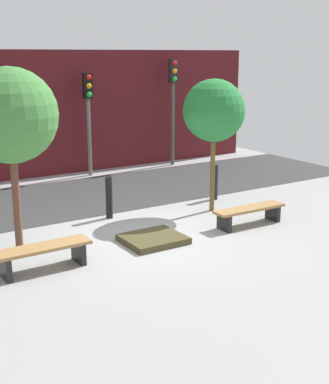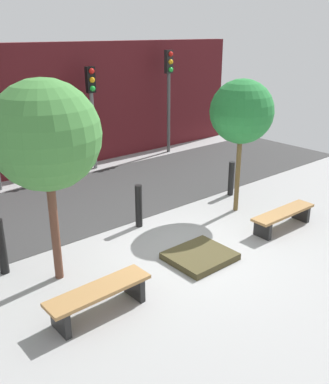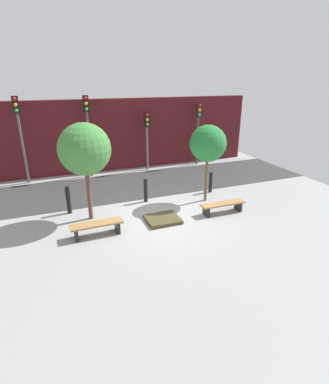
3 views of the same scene
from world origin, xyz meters
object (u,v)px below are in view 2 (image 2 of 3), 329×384
object	(u,v)px
tree_behind_right_bench	(242,112)
bollard_far_left	(1,247)
bollard_left	(139,206)
traffic_light_east	(169,83)
tree_behind_left_bench	(45,136)
bench_right	(283,216)
planter_bed	(200,256)
traffic_light_mid_east	(92,99)
bollard_center	(231,178)
bench_left	(99,295)

from	to	relation	value
tree_behind_right_bench	bollard_far_left	size ratio (longest dim) A/B	2.99
bollard_left	traffic_light_east	xyz separation A→B (m)	(4.72, 4.46, 1.99)
tree_behind_left_bench	bollard_left	size ratio (longest dim) A/B	3.57
bench_right	traffic_light_east	bearing A→B (deg)	71.78
bench_right	tree_behind_right_bench	xyz separation A→B (m)	(0.00, 1.39, 2.15)
bench_right	planter_bed	xyz separation A→B (m)	(-2.43, 0.20, -0.24)
planter_bed	bollard_left	size ratio (longest dim) A/B	1.21
planter_bed	bollard_far_left	bearing A→B (deg)	147.51
traffic_light_mid_east	tree_behind_left_bench	bearing A→B (deg)	-127.27
bench_right	bollard_center	bearing A→B (deg)	73.03
bench_left	traffic_light_mid_east	distance (m)	7.99
tree_behind_right_bench	bollard_left	size ratio (longest dim) A/B	3.22
tree_behind_right_bench	bollard_left	world-z (taller)	tree_behind_right_bench
bench_left	bollard_far_left	bearing A→B (deg)	106.97
bench_left	bench_right	xyz separation A→B (m)	(4.85, 0.00, -0.02)
bench_left	tree_behind_left_bench	size ratio (longest dim) A/B	0.49
traffic_light_mid_east	tree_behind_right_bench	bearing A→B (deg)	-80.80
bench_right	tree_behind_left_bench	bearing A→B (deg)	164.82
tree_behind_left_bench	bollard_center	distance (m)	6.02
planter_bed	bollard_left	distance (m)	2.04
bollard_center	traffic_light_mid_east	distance (m)	5.04
tree_behind_left_bench	bench_right	bearing A→B (deg)	-16.01
bollard_left	tree_behind_right_bench	bearing A→B (deg)	-18.29
planter_bed	tree_behind_right_bench	world-z (taller)	tree_behind_right_bench
bollard_far_left	bollard_left	size ratio (longest dim) A/B	1.08
planter_bed	bollard_left	xyz separation A→B (m)	(0.00, 1.99, 0.43)
bollard_center	traffic_light_mid_east	size ratio (longest dim) A/B	0.29
tree_behind_left_bench	tree_behind_right_bench	world-z (taller)	tree_behind_left_bench
bench_right	traffic_light_east	world-z (taller)	traffic_light_east
bollard_left	tree_behind_left_bench	bearing A→B (deg)	-161.71
bollard_center	bollard_far_left	bearing A→B (deg)	180.00
bollard_center	tree_behind_right_bench	bearing A→B (deg)	-131.30
bench_left	tree_behind_right_bench	size ratio (longest dim) A/B	0.54
bench_left	traffic_light_east	world-z (taller)	traffic_light_east
bollard_center	traffic_light_mid_east	world-z (taller)	traffic_light_mid_east
planter_bed	tree_behind_left_bench	world-z (taller)	tree_behind_left_bench
planter_bed	bollard_far_left	xyz separation A→B (m)	(-3.13, 1.99, 0.47)
bench_left	tree_behind_left_bench	bearing A→B (deg)	89.17
tree_behind_left_bench	bollard_center	world-z (taller)	tree_behind_left_bench
tree_behind_left_bench	bollard_center	size ratio (longest dim) A/B	3.81
planter_bed	bollard_center	bearing A→B (deg)	32.49
tree_behind_left_bench	traffic_light_east	xyz separation A→B (m)	(7.15, 5.26, -0.14)
bench_right	bollard_far_left	xyz separation A→B (m)	(-5.56, 2.19, 0.23)
tree_behind_right_bench	traffic_light_mid_east	world-z (taller)	tree_behind_right_bench
tree_behind_left_bench	tree_behind_right_bench	bearing A→B (deg)	0.00
bench_right	tree_behind_right_bench	size ratio (longest dim) A/B	0.56
tree_behind_right_bench	traffic_light_east	distance (m)	5.74
bollard_left	traffic_light_mid_east	xyz separation A→B (m)	(1.57, 4.46, 1.74)
tree_behind_right_bench	bench_right	bearing A→B (deg)	-90.00
bench_left	traffic_light_mid_east	xyz separation A→B (m)	(4.00, 6.65, 1.90)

